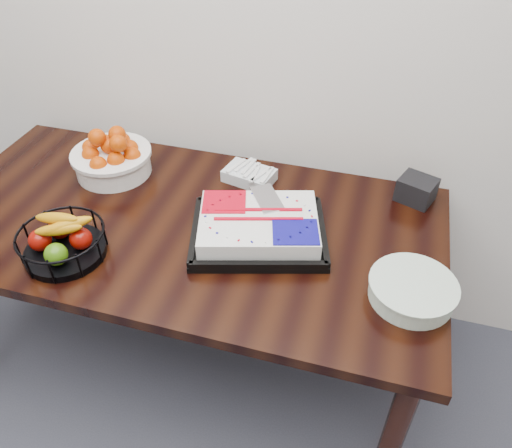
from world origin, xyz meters
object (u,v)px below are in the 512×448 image
(cake_tray, at_px, (259,227))
(plate_stack, at_px, (412,290))
(napkin_box, at_px, (416,190))
(tangerine_bowl, at_px, (111,154))
(fruit_basket, at_px, (62,241))
(table, at_px, (185,239))

(cake_tray, distance_m, plate_stack, 0.52)
(plate_stack, bearing_deg, napkin_box, 91.11)
(cake_tray, xyz_separation_m, tangerine_bowl, (-0.65, 0.21, 0.04))
(napkin_box, bearing_deg, plate_stack, -88.89)
(cake_tray, xyz_separation_m, plate_stack, (0.50, -0.14, -0.01))
(fruit_basket, xyz_separation_m, napkin_box, (1.07, 0.61, -0.02))
(fruit_basket, height_order, plate_stack, fruit_basket)
(table, relative_size, cake_tray, 3.45)
(table, bearing_deg, tangerine_bowl, 151.36)
(fruit_basket, bearing_deg, cake_tray, 24.14)
(table, height_order, cake_tray, cake_tray)
(tangerine_bowl, bearing_deg, plate_stack, -16.82)
(table, xyz_separation_m, cake_tray, (0.28, -0.01, 0.13))
(tangerine_bowl, distance_m, napkin_box, 1.16)
(tangerine_bowl, xyz_separation_m, plate_stack, (1.16, -0.35, -0.05))
(napkin_box, bearing_deg, cake_tray, -144.06)
(tangerine_bowl, relative_size, fruit_basket, 1.12)
(cake_tray, height_order, fruit_basket, fruit_basket)
(cake_tray, height_order, tangerine_bowl, tangerine_bowl)
(tangerine_bowl, height_order, plate_stack, tangerine_bowl)
(fruit_basket, relative_size, plate_stack, 1.06)
(napkin_box, bearing_deg, fruit_basket, -150.04)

